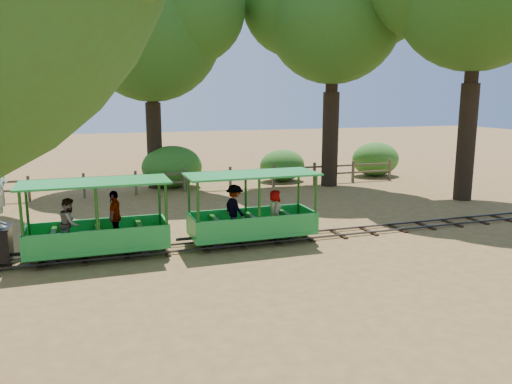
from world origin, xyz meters
name	(u,v)px	position (x,y,z in m)	size (l,w,h in m)	color
ground	(274,241)	(0.00, 0.00, 0.00)	(90.00, 90.00, 0.00)	#A07545
track	(274,239)	(0.00, 0.00, 0.07)	(22.00, 1.00, 0.10)	#3F3D3A
carriage_front	(96,227)	(-4.70, -0.01, 0.80)	(3.54, 1.44, 1.84)	green
carriage_rear	(250,215)	(-0.69, -0.01, 0.80)	(3.54, 1.44, 1.84)	green
oak_nc	(149,21)	(-2.03, 9.58, 7.06)	(7.58, 6.67, 9.78)	#2D2116
oak_ne	(332,7)	(5.47, 7.58, 7.71)	(7.37, 6.48, 10.37)	#2D2116
fence	(208,177)	(0.00, 8.00, 0.58)	(18.10, 0.10, 1.00)	brown
shrub_mid_w	(172,167)	(-1.29, 9.30, 0.92)	(2.66, 2.05, 1.84)	#2D6B1E
shrub_mid_e	(282,165)	(3.93, 9.30, 0.75)	(2.17, 1.67, 1.50)	#2D6B1E
shrub_east	(375,159)	(9.00, 9.30, 0.85)	(2.46, 1.89, 1.70)	#2D6B1E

